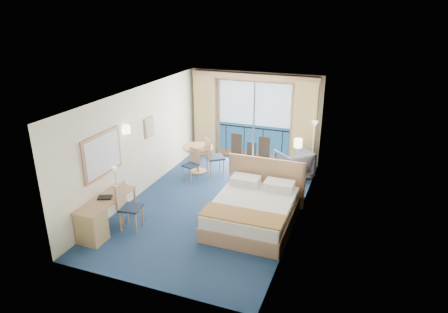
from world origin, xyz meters
TOP-DOWN VIEW (x-y plane):
  - floor at (0.00, 0.00)m, footprint 6.50×6.50m
  - room_walls at (0.00, 0.00)m, footprint 4.04×6.54m
  - balcony_door at (-0.01, 3.22)m, footprint 2.36×0.03m
  - curtain_left at (-1.55, 3.07)m, footprint 0.65×0.22m
  - curtain_right at (1.55, 3.07)m, footprint 0.65×0.22m
  - pelmet at (0.00, 3.10)m, footprint 3.80×0.25m
  - mirror at (-1.97, -1.50)m, footprint 0.05×1.25m
  - wall_print at (-1.97, 0.45)m, footprint 0.04×0.42m
  - sconce_left at (-1.94, -0.60)m, footprint 0.18×0.18m
  - sconce_right at (1.94, -0.15)m, footprint 0.18×0.18m
  - bed at (1.13, -0.55)m, footprint 1.86×2.21m
  - nightstand at (1.77, 0.91)m, footprint 0.42×0.40m
  - phone at (1.78, 0.94)m, footprint 0.24×0.22m
  - armchair at (1.46, 2.25)m, footprint 1.20×1.20m
  - floor_lamp at (1.88, 2.72)m, footprint 0.21×0.21m
  - desk at (-1.73, -2.28)m, footprint 0.52×1.53m
  - desk_chair at (-1.36, -1.67)m, footprint 0.50×0.49m
  - folder at (-1.77, -1.84)m, footprint 0.35×0.31m
  - desk_lamp at (-1.84, -1.31)m, footprint 0.13×0.13m
  - round_table at (-1.19, 1.65)m, footprint 0.86×0.86m
  - table_chair_a at (-0.73, 1.61)m, footprint 0.66×0.65m
  - table_chair_b at (-1.13, 1.18)m, footprint 0.48×0.48m

SIDE VIEW (x-z plane):
  - floor at x=0.00m, z-range 0.00..0.00m
  - nightstand at x=1.77m, z-range 0.00..0.54m
  - bed at x=1.13m, z-range -0.26..0.91m
  - armchair at x=1.46m, z-range 0.00..0.79m
  - desk at x=-1.73m, z-range 0.04..0.75m
  - table_chair_b at x=-1.13m, z-range 0.06..0.93m
  - desk_chair at x=-1.36m, z-range 0.06..1.07m
  - phone at x=1.78m, z-range 0.54..0.63m
  - round_table at x=-1.19m, z-range 0.20..0.97m
  - table_chair_a at x=-0.73m, z-range 0.07..1.14m
  - folder at x=-1.77m, z-range 0.72..0.74m
  - desk_lamp at x=-1.84m, z-range 0.83..1.31m
  - balcony_door at x=-0.01m, z-range -0.12..2.40m
  - floor_lamp at x=1.88m, z-range 0.40..1.93m
  - curtain_left at x=-1.55m, z-range 0.00..2.55m
  - curtain_right at x=1.55m, z-range 0.00..2.55m
  - mirror at x=-1.97m, z-range 1.08..2.03m
  - wall_print at x=-1.97m, z-range 1.34..1.86m
  - room_walls at x=0.00m, z-range 0.42..3.14m
  - sconce_left at x=-1.94m, z-range 1.76..1.94m
  - sconce_right at x=1.94m, z-range 1.76..1.94m
  - pelmet at x=0.00m, z-range 2.49..2.67m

